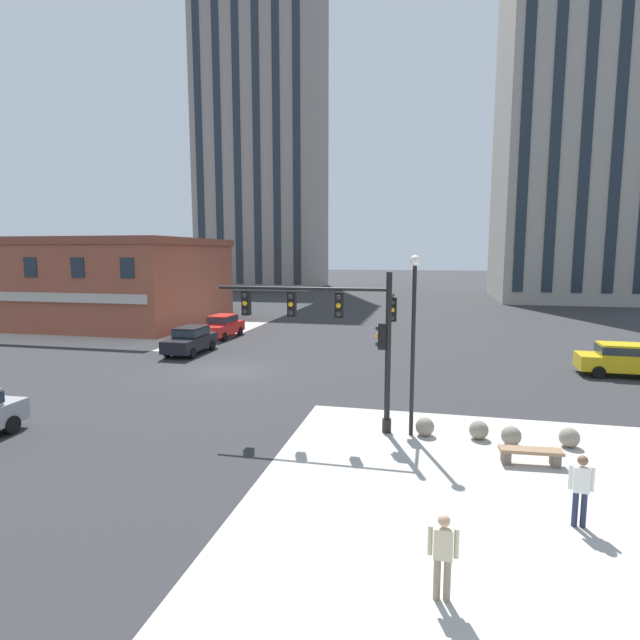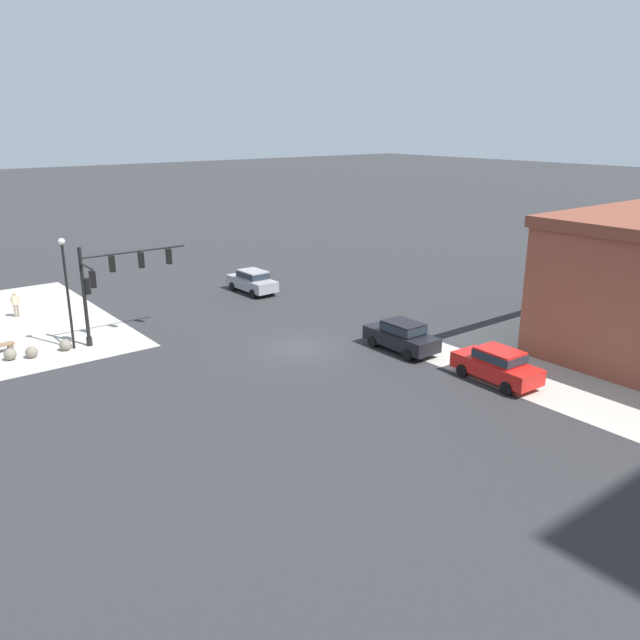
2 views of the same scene
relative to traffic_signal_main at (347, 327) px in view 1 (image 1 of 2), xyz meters
The scene contains 16 objects.
ground_plane 11.24m from the traffic_signal_main, 136.47° to the left, with size 320.00×320.00×0.00m, color #2D2D30.
sidewalk_far_corner 39.08m from the traffic_signal_main, 135.40° to the left, with size 32.00×32.00×0.02m, color #B7B2A8.
traffic_signal_main is the anchor object (origin of this frame).
bollard_sphere_curb_a 4.36m from the traffic_signal_main, ahead, with size 0.64×0.64×0.64m, color gray.
bollard_sphere_curb_b 5.67m from the traffic_signal_main, ahead, with size 0.64×0.64×0.64m, color gray.
bollard_sphere_curb_c 6.51m from the traffic_signal_main, ahead, with size 0.64×0.64×0.64m, color gray.
bollard_sphere_curb_d 8.11m from the traffic_signal_main, ahead, with size 0.64×0.64×0.64m, color gray.
bench_near_signal 7.07m from the traffic_signal_main, 18.59° to the right, with size 1.83×0.59×0.49m.
pedestrian_near_bench 8.77m from the traffic_signal_main, 40.44° to the right, with size 0.55×0.23×1.72m.
pedestrian_at_curb 9.65m from the traffic_signal_main, 69.48° to the right, with size 0.55×0.22×1.65m.
street_lamp_corner_near 2.32m from the traffic_signal_main, ahead, with size 0.36×0.36×6.21m.
car_main_northbound_far 16.64m from the traffic_signal_main, 40.62° to the left, with size 4.44×1.97×1.68m.
car_main_southbound_near 16.56m from the traffic_signal_main, 136.57° to the left, with size 1.90×4.41×1.68m.
car_cross_eastbound 21.37m from the traffic_signal_main, 125.68° to the left, with size 2.04×4.47×1.68m.
storefront_block_near_corner 35.17m from the traffic_signal_main, 140.15° to the left, with size 21.02×14.86×7.50m.
residential_tower_skyline_left 79.17m from the traffic_signal_main, 111.11° to the left, with size 20.23×16.81×57.49m.
Camera 1 is at (10.65, -24.72, 6.29)m, focal length 28.40 mm.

